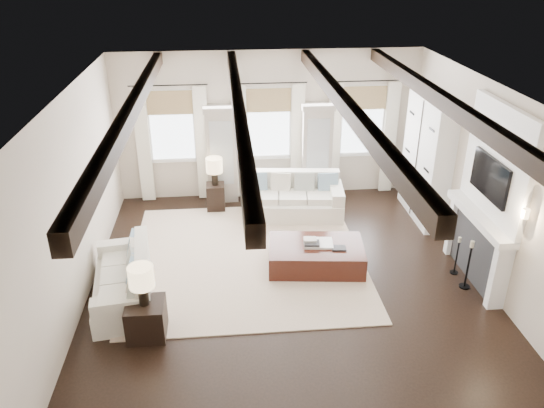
{
  "coord_description": "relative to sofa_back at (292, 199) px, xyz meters",
  "views": [
    {
      "loc": [
        -0.96,
        -7.21,
        5.07
      ],
      "look_at": [
        -0.2,
        0.81,
        1.15
      ],
      "focal_mm": 35.0,
      "sensor_mm": 36.0,
      "label": 1
    }
  ],
  "objects": [
    {
      "name": "lamp_front",
      "position": [
        -2.58,
        -3.62,
        0.61
      ],
      "size": [
        0.36,
        0.36,
        0.61
      ],
      "color": "black",
      "rests_on": "side_table_front"
    },
    {
      "name": "side_table_back",
      "position": [
        -1.59,
        0.39,
        -0.07
      ],
      "size": [
        0.38,
        0.38,
        0.57
      ],
      "primitive_type": "cube",
      "color": "black",
      "rests_on": "ground"
    },
    {
      "name": "ottoman",
      "position": [
        0.15,
        -2.05,
        -0.14
      ],
      "size": [
        1.73,
        1.19,
        0.43
      ],
      "primitive_type": "cube",
      "rotation": [
        0.0,
        0.0,
        -0.11
      ],
      "color": "black",
      "rests_on": "ground"
    },
    {
      "name": "sofa_left",
      "position": [
        -2.98,
        -2.71,
        -0.02
      ],
      "size": [
        1.1,
        1.99,
        0.81
      ],
      "color": "white",
      "rests_on": "ground"
    },
    {
      "name": "lamp_back",
      "position": [
        -1.59,
        0.39,
        0.62
      ],
      "size": [
        0.34,
        0.34,
        0.59
      ],
      "color": "black",
      "rests_on": "side_table_back"
    },
    {
      "name": "book_loose",
      "position": [
        0.51,
        -2.2,
        0.09
      ],
      "size": [
        0.26,
        0.21,
        0.03
      ],
      "primitive_type": "cube",
      "rotation": [
        0.0,
        0.0,
        -0.11
      ],
      "color": "#262628",
      "rests_on": "ottoman"
    },
    {
      "name": "room_shell",
      "position": [
        0.35,
        -1.75,
        1.54
      ],
      "size": [
        6.54,
        7.54,
        3.22
      ],
      "color": "beige",
      "rests_on": "ground"
    },
    {
      "name": "candlestick_near",
      "position": [
        2.5,
        -2.9,
        0.01
      ],
      "size": [
        0.18,
        0.18,
        0.87
      ],
      "color": "black",
      "rests_on": "ground"
    },
    {
      "name": "tray",
      "position": [
        0.19,
        -2.01,
        0.1
      ],
      "size": [
        0.54,
        0.43,
        0.04
      ],
      "primitive_type": "cube",
      "rotation": [
        0.0,
        0.0,
        -0.11
      ],
      "color": "white",
      "rests_on": "ottoman"
    },
    {
      "name": "ground",
      "position": [
        -0.4,
        -2.64,
        -0.35
      ],
      "size": [
        7.5,
        7.5,
        0.0
      ],
      "primitive_type": "plane",
      "color": "black",
      "rests_on": "ground"
    },
    {
      "name": "sofa_back",
      "position": [
        0.0,
        0.0,
        0.0
      ],
      "size": [
        2.14,
        1.13,
        0.88
      ],
      "color": "white",
      "rests_on": "ground"
    },
    {
      "name": "area_rug",
      "position": [
        -1.04,
        -1.68,
        -0.34
      ],
      "size": [
        4.12,
        4.17,
        0.02
      ],
      "primitive_type": "cube",
      "color": "beige",
      "rests_on": "ground"
    },
    {
      "name": "book_upper",
      "position": [
        0.05,
        -2.0,
        0.17
      ],
      "size": [
        0.24,
        0.19,
        0.03
      ],
      "primitive_type": "cube",
      "rotation": [
        0.0,
        0.0,
        -0.11
      ],
      "color": "beige",
      "rests_on": "book_lower"
    },
    {
      "name": "candlestick_far",
      "position": [
        2.5,
        -2.48,
        -0.06
      ],
      "size": [
        0.14,
        0.14,
        0.7
      ],
      "color": "black",
      "rests_on": "ground"
    },
    {
      "name": "side_table_front",
      "position": [
        -2.58,
        -3.62,
        -0.08
      ],
      "size": [
        0.54,
        0.54,
        0.54
      ],
      "primitive_type": "cube",
      "color": "black",
      "rests_on": "ground"
    },
    {
      "name": "book_lower",
      "position": [
        0.06,
        -2.07,
        0.14
      ],
      "size": [
        0.28,
        0.23,
        0.04
      ],
      "primitive_type": "cube",
      "rotation": [
        0.0,
        0.0,
        -0.11
      ],
      "color": "#262628",
      "rests_on": "tray"
    }
  ]
}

